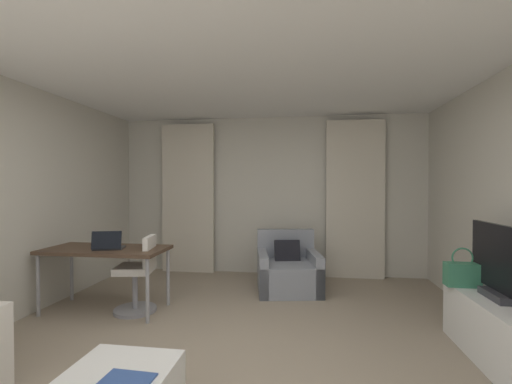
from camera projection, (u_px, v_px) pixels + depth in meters
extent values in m
plane|color=gray|center=(231.00, 369.00, 2.71)|extent=(12.00, 12.00, 0.00)
cube|color=beige|center=(269.00, 195.00, 5.69)|extent=(5.12, 0.06, 2.60)
cube|color=white|center=(230.00, 38.00, 2.66)|extent=(5.12, 6.12, 0.06)
cube|color=beige|center=(188.00, 198.00, 5.75)|extent=(0.90, 0.06, 2.50)
cube|color=beige|center=(355.00, 199.00, 5.37)|extent=(0.90, 0.06, 2.50)
cube|color=gray|center=(288.00, 276.00, 4.74)|extent=(0.97, 1.00, 0.40)
cube|color=gray|center=(285.00, 243.00, 5.09)|extent=(0.85, 0.28, 0.41)
cube|color=gray|center=(314.00, 271.00, 4.74)|extent=(0.26, 0.88, 0.54)
cube|color=gray|center=(263.00, 271.00, 4.72)|extent=(0.26, 0.88, 0.54)
cube|color=black|center=(287.00, 253.00, 4.86)|extent=(0.39, 0.26, 0.37)
cube|color=#4C3828|center=(106.00, 250.00, 3.97)|extent=(1.40, 0.65, 0.04)
cylinder|color=#99999E|center=(72.00, 273.00, 4.34)|extent=(0.04, 0.04, 0.70)
cylinder|color=#99999E|center=(168.00, 277.00, 4.16)|extent=(0.04, 0.04, 0.70)
cylinder|color=#99999E|center=(38.00, 286.00, 3.79)|extent=(0.04, 0.04, 0.70)
cylinder|color=#99999E|center=(147.00, 291.00, 3.61)|extent=(0.04, 0.04, 0.70)
cylinder|color=gray|center=(135.00, 292.00, 3.94)|extent=(0.06, 0.06, 0.46)
cylinder|color=gray|center=(135.00, 310.00, 3.95)|extent=(0.48, 0.48, 0.04)
cube|color=silver|center=(135.00, 269.00, 3.94)|extent=(0.46, 0.46, 0.08)
cube|color=silver|center=(150.00, 251.00, 3.94)|extent=(0.12, 0.36, 0.34)
cube|color=#2D2D33|center=(109.00, 248.00, 3.92)|extent=(0.37, 0.30, 0.02)
cube|color=black|center=(107.00, 240.00, 3.81)|extent=(0.32, 0.14, 0.20)
cube|color=#335193|center=(126.00, 381.00, 1.85)|extent=(0.29, 0.21, 0.01)
cube|color=white|center=(503.00, 331.00, 2.81)|extent=(0.50, 1.14, 0.51)
cube|color=#333338|center=(501.00, 296.00, 2.85)|extent=(0.20, 0.36, 0.06)
cube|color=black|center=(501.00, 259.00, 2.84)|extent=(0.04, 0.90, 0.56)
cube|color=#387F5B|center=(462.00, 275.00, 3.22)|extent=(0.30, 0.14, 0.22)
torus|color=#387F5B|center=(462.00, 258.00, 3.22)|extent=(0.20, 0.02, 0.20)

